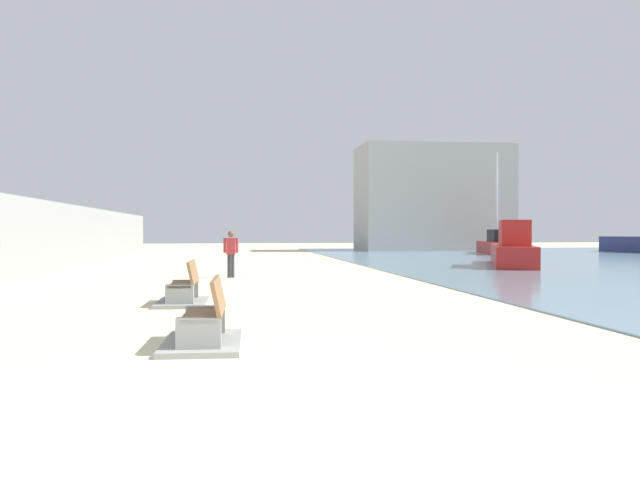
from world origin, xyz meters
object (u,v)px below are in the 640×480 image
bench_far (184,294)px  boat_outer (513,249)px  bench_near (204,329)px  boat_distant (498,244)px  person_walking (231,250)px

bench_far → boat_outer: 19.68m
bench_near → boat_outer: boat_outer is taller
bench_far → boat_distant: bearing=55.9°
bench_near → boat_outer: 23.61m
person_walking → boat_distant: size_ratio=0.22×
bench_far → boat_distant: (19.74, 29.17, 0.44)m
boat_outer → bench_far: bearing=-135.3°
bench_near → bench_far: size_ratio=1.00×
bench_far → boat_outer: bearing=44.7°
bench_near → person_walking: 14.04m
bench_near → boat_outer: (13.36, 19.46, 0.56)m
person_walking → boat_outer: bearing=22.9°
bench_far → person_walking: person_walking is taller
boat_outer → boat_distant: (5.75, 15.33, -0.12)m
boat_outer → boat_distant: boat_distant is taller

